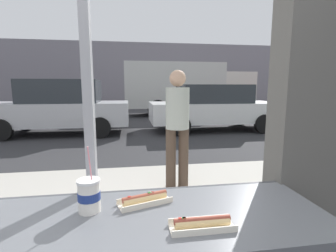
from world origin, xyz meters
The scene contains 11 objects.
ground_plane centered at (0.00, 8.00, 0.00)m, with size 60.00×60.00×0.00m, color #2D2D30.
sidewalk_strip centered at (0.00, 1.60, 0.07)m, with size 16.00×2.80×0.13m, color #B2ADA3.
window_wall centered at (0.00, 0.08, 1.86)m, with size 2.97×0.20×2.90m.
building_facade_far centered at (0.00, 20.07, 2.55)m, with size 28.00×1.20×5.10m, color gray.
soda_cup_right centered at (0.02, -0.18, 1.05)m, with size 0.10×0.10×0.31m.
hotdog_tray_near centered at (0.28, -0.14, 0.99)m, with size 0.28×0.17×0.05m.
hotdog_tray_far centered at (0.49, -0.39, 0.99)m, with size 0.27×0.10×0.05m.
parked_car_silver centered at (-2.03, 7.24, 0.89)m, with size 4.46×1.97×1.77m.
parked_car_white centered at (3.20, 7.24, 0.83)m, with size 4.58×2.05×1.62m.
box_truck centered at (3.37, 12.36, 1.56)m, with size 7.02×2.44×2.81m.
pedestrian centered at (0.86, 2.01, 1.07)m, with size 0.32×0.32×1.63m.
Camera 1 is at (0.22, -1.29, 1.53)m, focal length 26.56 mm.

